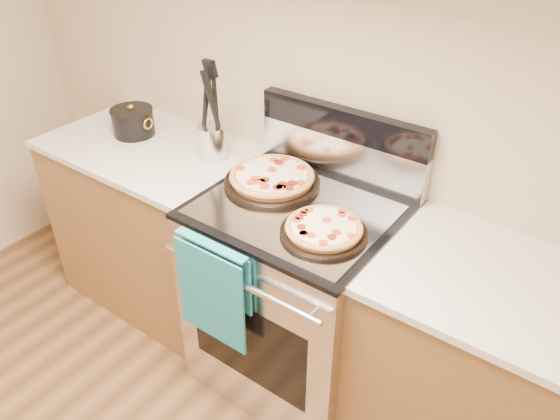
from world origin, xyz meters
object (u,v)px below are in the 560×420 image
Objects in this scene: pepperoni_pizza_back at (272,178)px; pepperoni_pizza_front at (324,229)px; utensil_crock at (212,142)px; saucepan at (133,123)px; range_body at (296,297)px.

pepperoni_pizza_back is 0.40m from pepperoni_pizza_front.
utensil_crock is 0.48m from saucepan.
range_body is at bearing -4.28° from saucepan.
utensil_crock is at bearing 167.75° from range_body.
pepperoni_pizza_back is (-0.18, 0.07, 0.50)m from range_body.
pepperoni_pizza_back is 2.46× the size of utensil_crock.
saucepan is (-1.02, 0.08, 0.52)m from range_body.
utensil_crock is at bearing 163.02° from pepperoni_pizza_front.
utensil_crock is (-0.55, 0.12, 0.54)m from range_body.
pepperoni_pizza_front is at bearing -8.50° from saucepan.
saucepan is (-0.84, 0.01, 0.02)m from pepperoni_pizza_back.
range_body is 0.54m from pepperoni_pizza_back.
utensil_crock is (-0.73, 0.22, 0.04)m from pepperoni_pizza_front.
pepperoni_pizza_front is 1.96× the size of utensil_crock.
range_body is 2.31× the size of pepperoni_pizza_back.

